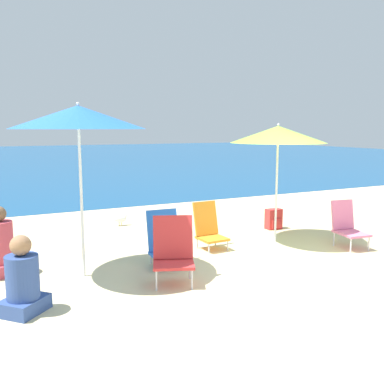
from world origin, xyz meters
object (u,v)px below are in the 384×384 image
Objects in this scene: beach_umbrella_lime at (278,135)px; beach_chair_orange at (209,227)px; water_bottle at (153,242)px; seagull at (121,219)px; beach_chair_blue at (165,241)px; person_seated_near at (23,282)px; beach_chair_pink at (347,225)px; beach_umbrella_blue at (78,117)px; beach_chair_red at (173,249)px; backpack_red at (274,219)px; person_seated_far at (0,247)px.

beach_chair_orange is at bearing 170.91° from beach_umbrella_lime.
water_bottle is 1.74m from seagull.
beach_chair_orange is 2.79× the size of seagull.
beach_chair_blue is at bearing -157.15° from beach_chair_orange.
beach_chair_orange is 0.89× the size of person_seated_near.
seagull is (-2.02, 2.39, -1.70)m from beach_umbrella_lime.
seagull is at bearing 141.42° from beach_chair_pink.
beach_chair_pink is at bearing -27.43° from beach_chair_orange.
beach_umbrella_lime is at bearing -49.87° from seagull.
beach_umbrella_blue is 8.44× the size of seagull.
beach_umbrella_lime is 2.43× the size of beach_chair_red.
beach_chair_red is at bearing -95.69° from seagull.
beach_chair_blue is at bearing -0.56° from beach_umbrella_blue.
beach_chair_red is 1.07× the size of beach_chair_blue.
beach_chair_blue is 2.68m from seagull.
beach_chair_red is at bearing -137.26° from beach_chair_orange.
water_bottle is (1.33, 0.91, -2.00)m from beach_umbrella_blue.
beach_chair_red is at bearing -101.17° from beach_chair_blue.
beach_chair_pink is at bearing -40.96° from beach_umbrella_lime.
seagull is (1.31, 2.65, -1.94)m from beach_umbrella_blue.
beach_chair_pink is 1.94× the size of backpack_red.
seagull is (-2.89, 3.15, -0.23)m from beach_chair_pink.
beach_umbrella_blue reaches higher than beach_chair_orange.
person_seated_near is (-0.82, -0.86, -1.74)m from beach_umbrella_blue.
person_seated_near is 1.43m from person_seated_far.
water_bottle is at bearing 82.82° from beach_chair_blue.
water_bottle is (0.35, 1.63, -0.34)m from beach_chair_red.
beach_chair_red reaches higher than seagull.
beach_umbrella_blue is at bearing -170.78° from beach_chair_orange.
backpack_red is at bearing 60.64° from person_seated_far.
beach_chair_blue is 0.84× the size of person_seated_far.
beach_umbrella_lime is at bearing 61.54° from person_seated_near.
beach_umbrella_lime is at bearing -11.88° from beach_chair_orange.
beach_umbrella_lime reaches higher than beach_chair_blue.
water_bottle is (-0.80, 0.46, -0.26)m from beach_chair_orange.
person_seated_far reaches higher than beach_chair_pink.
beach_chair_pink is 4.29m from seagull.
beach_umbrella_lime is (3.33, 0.26, -0.24)m from beach_umbrella_blue.
beach_chair_orange is at bearing 28.95° from beach_chair_blue.
person_seated_near reaches higher than beach_chair_red.
beach_umbrella_lime is at bearing -125.59° from backpack_red.
beach_chair_orange reaches higher than backpack_red.
person_seated_far is at bearing 168.45° from beach_chair_blue.
beach_umbrella_blue reaches higher than person_seated_near.
beach_chair_red reaches higher than backpack_red.
person_seated_far is at bearing 168.83° from beach_chair_red.
beach_chair_blue reaches higher than water_bottle.
water_bottle is at bearing -89.44° from seagull.
person_seated_far reaches higher than backpack_red.
person_seated_far is 4.91m from backpack_red.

